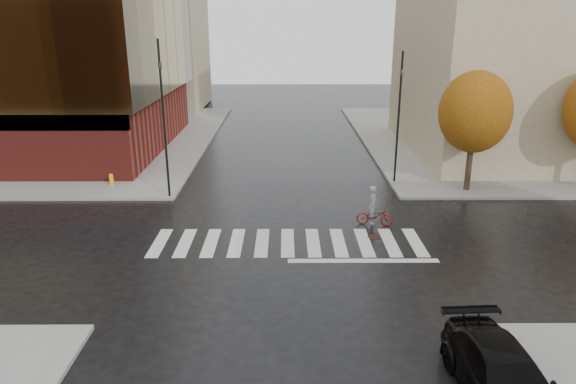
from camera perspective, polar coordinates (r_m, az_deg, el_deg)
name	(u,v)px	position (r m, az deg, el deg)	size (l,w,h in m)	color
ground	(288,247)	(21.68, -0.04, -6.18)	(120.00, 120.00, 0.00)	black
sidewalk_nw	(26,139)	(46.64, -27.06, 5.30)	(30.00, 30.00, 0.15)	gray
sidewalk_ne	(545,138)	(46.73, 26.66, 5.37)	(30.00, 30.00, 0.15)	gray
crosswalk	(288,242)	(22.14, -0.04, -5.63)	(12.00, 3.00, 0.01)	silver
building_ne_tan	(536,20)	(40.51, 25.83, 16.83)	(16.00, 16.00, 18.00)	tan
building_nw_far	(133,11)	(58.93, -16.89, 18.71)	(14.00, 12.00, 20.00)	tan
tree_ne_a	(475,112)	(29.30, 20.06, 8.32)	(3.80, 3.80, 6.50)	#312115
sedan	(504,380)	(14.33, 22.92, -18.69)	(1.96, 4.82, 1.40)	black
cyclist	(374,212)	(24.10, 9.55, -2.19)	(1.76, 0.91, 1.91)	maroon
traffic_light_nw	(163,108)	(27.08, -13.73, 9.05)	(0.24, 0.22, 8.11)	black
traffic_light_ne	(399,109)	(29.79, 12.24, 8.98)	(0.18, 0.21, 7.38)	black
fire_hydrant	(111,179)	(30.85, -19.04, 1.38)	(0.25, 0.25, 0.70)	yellow
manhole	(374,237)	(23.01, 9.53, -4.93)	(0.57, 0.57, 0.01)	#3C2315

